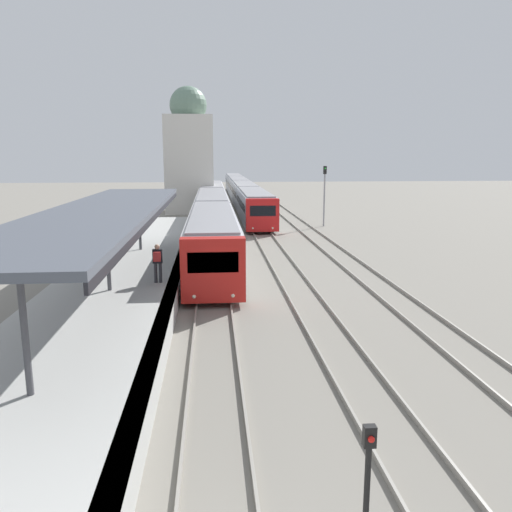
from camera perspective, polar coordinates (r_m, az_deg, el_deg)
The scene contains 7 objects.
platform_canopy at distance 20.43m, azimuth -16.73°, elevation 5.00°, with size 4.00×22.57×3.35m.
person_on_platform at distance 21.51m, azimuth -11.18°, elevation -0.47°, with size 0.40×0.40×1.66m.
train_near at distance 43.83m, azimuth -5.03°, elevation 5.37°, with size 2.69×47.47×3.07m.
train_far at distance 68.87m, azimuth -1.70°, elevation 7.54°, with size 2.68×58.44×3.02m.
signal_post_near at distance 8.86m, azimuth 12.70°, elevation -22.89°, with size 0.20×0.21×2.06m.
signal_mast_far at distance 45.32m, azimuth 7.84°, elevation 7.60°, with size 0.28×0.29×5.38m.
distant_domed_building at distance 56.94m, azimuth -7.62°, elevation 11.48°, with size 5.26×5.26×13.71m.
Camera 1 is at (-0.00, -4.58, 6.21)m, focal length 35.00 mm.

